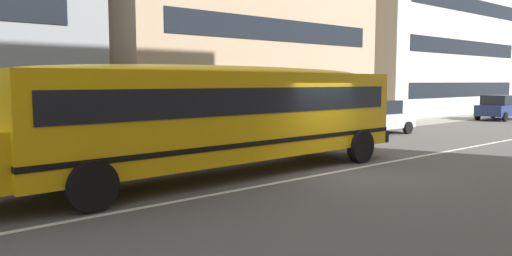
{
  "coord_description": "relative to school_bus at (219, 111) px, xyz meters",
  "views": [
    {
      "loc": [
        -10.2,
        -8.66,
        2.54
      ],
      "look_at": [
        -2.24,
        0.86,
        1.32
      ],
      "focal_mm": 33.31,
      "sensor_mm": 36.0,
      "label": 1
    }
  ],
  "objects": [
    {
      "name": "lane_centreline",
      "position": [
        2.83,
        -1.72,
        -1.76
      ],
      "size": [
        110.0,
        0.16,
        0.01
      ],
      "primitive_type": "cube",
      "color": "silver",
      "rests_on": "ground_plane"
    },
    {
      "name": "sidewalk_far",
      "position": [
        2.83,
        5.95,
        -1.76
      ],
      "size": [
        120.0,
        3.0,
        0.01
      ],
      "primitive_type": "cube",
      "color": "gray",
      "rests_on": "ground_plane"
    },
    {
      "name": "ground_plane",
      "position": [
        2.83,
        -1.72,
        -1.76
      ],
      "size": [
        400.0,
        400.0,
        0.0
      ],
      "primitive_type": "plane",
      "color": "#54514F"
    },
    {
      "name": "parked_car_silver_mid_block",
      "position": [
        11.71,
        3.4,
        -0.92
      ],
      "size": [
        3.96,
        2.0,
        1.64
      ],
      "rotation": [
        0.0,
        0.0,
        -0.04
      ],
      "color": "#B7BABF",
      "rests_on": "ground_plane"
    },
    {
      "name": "parked_car_dark_blue_beside_sign",
      "position": [
        25.26,
        3.44,
        -0.92
      ],
      "size": [
        3.97,
        2.03,
        1.64
      ],
      "rotation": [
        0.0,
        0.0,
        0.05
      ],
      "color": "navy",
      "rests_on": "ground_plane"
    },
    {
      "name": "school_bus",
      "position": [
        0.0,
        0.0,
        0.0
      ],
      "size": [
        13.31,
        3.16,
        2.96
      ],
      "rotation": [
        0.0,
        0.0,
        3.16
      ],
      "color": "yellow",
      "rests_on": "ground_plane"
    }
  ]
}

